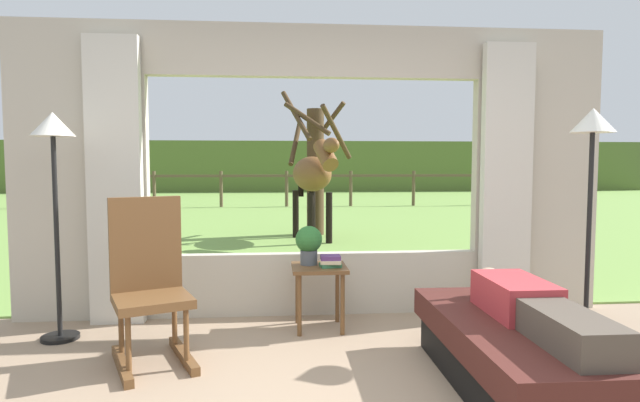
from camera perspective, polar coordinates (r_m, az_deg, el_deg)
back_wall_with_window at (r=4.63m, az=-0.49°, el=2.87°), size 5.20×0.12×2.55m
curtain_panel_left at (r=4.67m, az=-21.50°, el=1.99°), size 0.44×0.10×2.40m
curtain_panel_right at (r=4.92m, az=19.66°, el=2.13°), size 0.44×0.10×2.40m
outdoor_pasture_lawn at (r=15.58m, az=-3.61°, el=-0.81°), size 36.00×21.68×0.02m
distant_hill_ridge at (r=25.36m, az=-4.15°, el=3.78°), size 36.00×2.00×2.40m
recliner_sofa at (r=3.45m, az=21.48°, el=-15.31°), size 0.92×1.71×0.42m
reclining_person at (r=3.32m, az=22.02°, el=-10.62°), size 0.35×1.43×0.22m
rocking_chair at (r=3.79m, az=-18.16°, el=-8.37°), size 0.69×0.80×1.12m
side_table at (r=4.29m, az=-0.09°, el=-8.34°), size 0.44×0.44×0.52m
potted_plant at (r=4.29m, az=-1.23°, el=-4.57°), size 0.22×0.22×0.32m
book_stack at (r=4.21m, az=1.17°, el=-6.59°), size 0.18×0.16×0.09m
floor_lamp_left at (r=4.41m, az=-27.09°, el=4.30°), size 0.32×0.32×1.73m
floor_lamp_right at (r=4.41m, az=27.56°, el=4.58°), size 0.32×0.32×1.76m
horse at (r=8.91m, az=-0.74°, el=2.87°), size 0.86×1.82×1.73m
pasture_tree at (r=9.72m, az=-0.55°, el=3.97°), size 1.35×1.30×2.67m
pasture_fence_line at (r=16.12m, az=-3.67°, el=1.97°), size 16.10×0.10×1.10m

